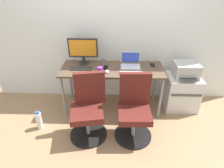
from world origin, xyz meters
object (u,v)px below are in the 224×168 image
object	(u,v)px
desktop_monitor	(83,49)
open_laptop	(130,63)
side_cabinet	(181,92)
office_chair_left	(88,109)
office_chair_right	(134,110)
coffee_mug	(100,70)
water_bottle_on_floor	(39,120)
printer	(186,70)

from	to	relation	value
desktop_monitor	open_laptop	distance (m)	0.80
side_cabinet	open_laptop	world-z (taller)	open_laptop
office_chair_left	open_laptop	xyz separation A→B (m)	(0.61, 0.75, 0.38)
office_chair_left	desktop_monitor	size ratio (longest dim) A/B	1.96
office_chair_right	side_cabinet	distance (m)	1.12
coffee_mug	open_laptop	bearing A→B (deg)	29.00
side_cabinet	water_bottle_on_floor	world-z (taller)	side_cabinet
printer	water_bottle_on_floor	size ratio (longest dim) A/B	1.29
side_cabinet	desktop_monitor	xyz separation A→B (m)	(-1.67, 0.12, 0.70)
office_chair_left	printer	world-z (taller)	office_chair_left
office_chair_left	open_laptop	distance (m)	1.04
office_chair_right	desktop_monitor	distance (m)	1.28
printer	office_chair_right	bearing A→B (deg)	-141.00
office_chair_left	coffee_mug	world-z (taller)	office_chair_left
office_chair_right	printer	xyz separation A→B (m)	(0.86, 0.70, 0.29)
water_bottle_on_floor	coffee_mug	bearing A→B (deg)	25.30
office_chair_left	side_cabinet	size ratio (longest dim) A/B	1.59
office_chair_right	water_bottle_on_floor	xyz separation A→B (m)	(-1.41, 0.06, -0.28)
office_chair_left	open_laptop	size ratio (longest dim) A/B	3.03
printer	desktop_monitor	distance (m)	1.70
office_chair_right	desktop_monitor	size ratio (longest dim) A/B	1.96
office_chair_right	coffee_mug	world-z (taller)	office_chair_right
office_chair_left	office_chair_right	bearing A→B (deg)	0.09
office_chair_right	desktop_monitor	bearing A→B (deg)	134.39
water_bottle_on_floor	office_chair_left	bearing A→B (deg)	-4.60
office_chair_left	side_cabinet	xyz separation A→B (m)	(1.51, 0.70, -0.13)
office_chair_left	printer	size ratio (longest dim) A/B	2.35
office_chair_right	water_bottle_on_floor	distance (m)	1.44
side_cabinet	desktop_monitor	size ratio (longest dim) A/B	1.23
office_chair_left	side_cabinet	distance (m)	1.67
printer	desktop_monitor	bearing A→B (deg)	175.90
printer	coffee_mug	world-z (taller)	coffee_mug
office_chair_left	desktop_monitor	distance (m)	1.02
side_cabinet	water_bottle_on_floor	xyz separation A→B (m)	(-2.28, -0.64, -0.15)
office_chair_right	open_laptop	size ratio (longest dim) A/B	3.03
printer	open_laptop	world-z (taller)	open_laptop
office_chair_left	water_bottle_on_floor	xyz separation A→B (m)	(-0.77, 0.06, -0.28)
desktop_monitor	office_chair_right	bearing A→B (deg)	-45.61
side_cabinet	coffee_mug	distance (m)	1.47
side_cabinet	coffee_mug	world-z (taller)	coffee_mug
printer	desktop_monitor	size ratio (longest dim) A/B	0.83
office_chair_left	desktop_monitor	world-z (taller)	desktop_monitor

